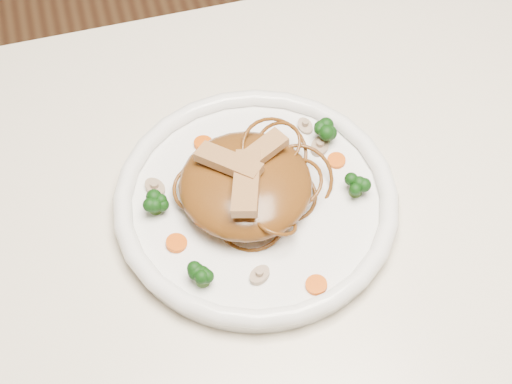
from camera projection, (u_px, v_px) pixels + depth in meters
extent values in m
cube|color=beige|center=(365.00, 260.00, 0.78)|extent=(1.20, 0.80, 0.04)
cylinder|color=white|center=(256.00, 204.00, 0.79)|extent=(0.31, 0.31, 0.02)
ellipsoid|color=#5B3811|center=(246.00, 185.00, 0.76)|extent=(0.17, 0.17, 0.04)
cube|color=tan|center=(258.00, 154.00, 0.75)|extent=(0.07, 0.05, 0.01)
cube|color=tan|center=(229.00, 162.00, 0.74)|extent=(0.06, 0.06, 0.01)
cube|color=tan|center=(246.00, 183.00, 0.73)|extent=(0.05, 0.08, 0.01)
cylinder|color=#D65607|center=(274.00, 142.00, 0.82)|extent=(0.02, 0.02, 0.00)
cylinder|color=#D65607|center=(176.00, 243.00, 0.75)|extent=(0.03, 0.03, 0.00)
cylinder|color=#D65607|center=(336.00, 161.00, 0.81)|extent=(0.02, 0.02, 0.00)
cylinder|color=#D65607|center=(203.00, 143.00, 0.82)|extent=(0.03, 0.03, 0.00)
cylinder|color=#D65607|center=(316.00, 285.00, 0.72)|extent=(0.03, 0.03, 0.00)
cylinder|color=tan|center=(260.00, 275.00, 0.73)|extent=(0.03, 0.03, 0.01)
cylinder|color=tan|center=(320.00, 146.00, 0.82)|extent=(0.04, 0.04, 0.01)
cylinder|color=tan|center=(155.00, 188.00, 0.79)|extent=(0.03, 0.03, 0.01)
cylinder|color=tan|center=(305.00, 126.00, 0.83)|extent=(0.03, 0.03, 0.01)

